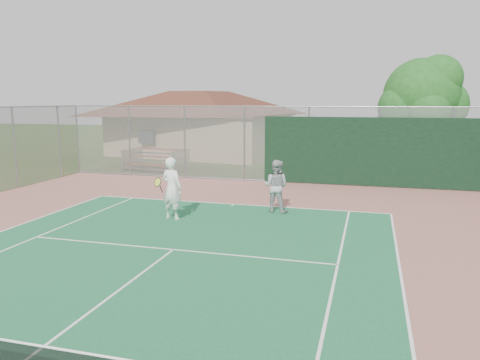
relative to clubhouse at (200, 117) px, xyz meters
name	(u,v)px	position (x,y,z in m)	size (l,w,h in m)	color
back_fence	(311,148)	(8.94, -9.71, -0.98)	(20.08, 0.11, 3.53)	gray
side_fence_left	(15,148)	(-3.17, -14.19, -0.90)	(0.08, 9.00, 3.50)	gray
clubhouse	(200,117)	(0.00, 0.00, 0.00)	(13.17, 9.79, 5.22)	tan
bleachers	(156,159)	(0.32, -7.73, -2.05)	(3.22, 2.10, 1.15)	#A44225
tree	(423,98)	(13.88, -6.69, 1.21)	(4.21, 3.99, 5.87)	#3D2216
player_white_front	(172,189)	(5.54, -17.42, -1.65)	(0.95, 0.80, 1.99)	white
player_grey_back	(276,187)	(8.53, -15.56, -1.76)	(0.95, 0.79, 1.78)	#A7A9AC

